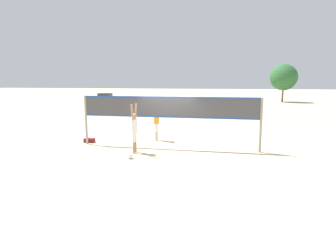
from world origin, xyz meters
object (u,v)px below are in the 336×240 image
object	(u,v)px
volleyball_net	(168,111)
player_blocker	(156,118)
volleyball	(130,156)
player_spiker	(134,127)
gear_bag	(89,140)
tree_left_cluster	(284,77)
parked_car_near	(106,98)

from	to	relation	value
volleyball_net	player_blocker	xyz separation A→B (m)	(-0.90, 1.46, -0.59)
volleyball	player_spiker	bearing A→B (deg)	96.17
gear_bag	tree_left_cluster	bearing A→B (deg)	61.99
gear_bag	parked_car_near	xyz separation A→B (m)	(-10.95, 26.76, 0.47)
volleyball_net	volleyball	distance (m)	2.83
gear_bag	volleyball	bearing A→B (deg)	-38.21
volleyball	parked_car_near	distance (m)	32.29
volleyball_net	parked_car_near	bearing A→B (deg)	119.14
gear_bag	parked_car_near	world-z (taller)	parked_car_near
player_spiker	volleyball	size ratio (longest dim) A/B	9.70
volleyball_net	player_blocker	world-z (taller)	volleyball_net
player_blocker	volleyball	distance (m)	3.61
player_spiker	volleyball	distance (m)	1.36
player_spiker	parked_car_near	size ratio (longest dim) A/B	0.51
volleyball_net	tree_left_cluster	xyz separation A→B (m)	(11.91, 30.62, 1.96)
player_spiker	player_blocker	xyz separation A→B (m)	(0.38, 2.54, 0.03)
parked_car_near	player_blocker	bearing A→B (deg)	-63.30
volleyball	tree_left_cluster	size ratio (longest dim) A/B	0.04
player_blocker	gear_bag	world-z (taller)	player_blocker
parked_car_near	volleyball_net	bearing A→B (deg)	-63.15
volleyball_net	player_blocker	distance (m)	1.81
tree_left_cluster	parked_car_near	bearing A→B (deg)	-172.67
tree_left_cluster	player_spiker	bearing A→B (deg)	-112.58
player_spiker	tree_left_cluster	distance (m)	34.44
volleyball_net	gear_bag	xyz separation A→B (m)	(-4.18, 0.38, -1.65)
tree_left_cluster	volleyball_net	bearing A→B (deg)	-111.25
parked_car_near	player_spiker	bearing A→B (deg)	-66.16
volleyball_net	player_spiker	bearing A→B (deg)	-139.65
volleyball_net	tree_left_cluster	size ratio (longest dim) A/B	1.46
player_spiker	gear_bag	distance (m)	3.41
player_blocker	volleyball	bearing A→B (deg)	-4.73
tree_left_cluster	volleyball	bearing A→B (deg)	-111.88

